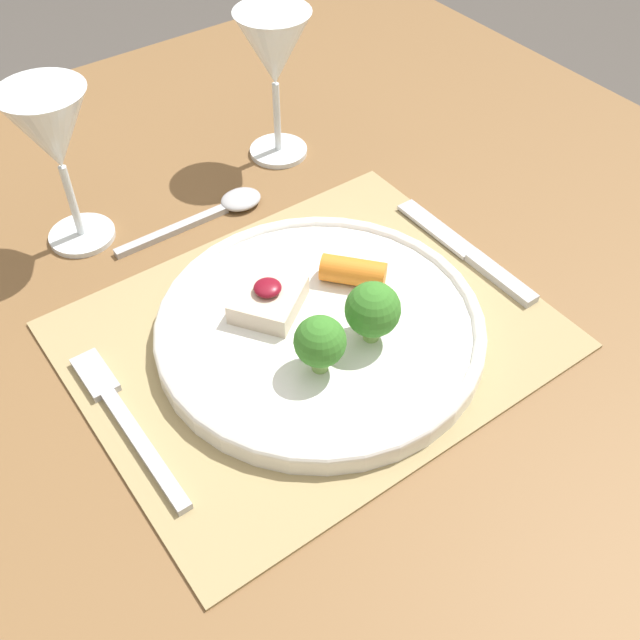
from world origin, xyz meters
name	(u,v)px	position (x,y,z in m)	size (l,w,h in m)	color
dining_table	(311,401)	(0.00, 0.00, 0.68)	(1.14, 1.18, 0.78)	brown
placemat	(311,335)	(0.00, 0.00, 0.78)	(0.41, 0.33, 0.00)	#9E895B
dinner_plate	(321,325)	(0.01, -0.01, 0.80)	(0.29, 0.29, 0.07)	white
fork	(122,415)	(-0.18, 0.01, 0.78)	(0.02, 0.18, 0.01)	#B2B2B7
knife	(473,257)	(0.19, -0.01, 0.78)	(0.02, 0.18, 0.01)	#B2B2B7
spoon	(222,208)	(0.03, 0.20, 0.78)	(0.17, 0.04, 0.01)	#B2B2B7
wine_glass_near	(274,55)	(0.14, 0.26, 0.90)	(0.08, 0.08, 0.17)	white
wine_glass_far	(53,136)	(-0.11, 0.25, 0.90)	(0.08, 0.08, 0.17)	white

